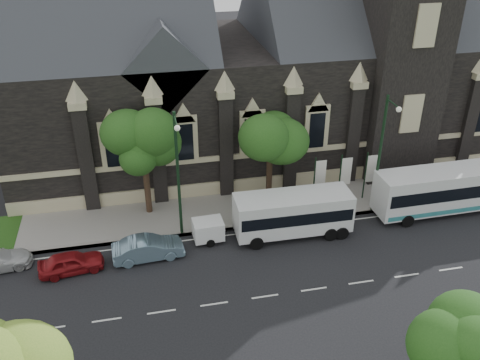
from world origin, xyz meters
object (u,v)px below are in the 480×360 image
object	(u,v)px
tree_walk_left	(145,140)
tour_coach	(454,188)
shuttle_bus	(293,212)
sedan	(148,248)
tree_walk_right	(273,128)
banner_flag_left	(318,177)
car_far_red	(71,262)
banner_flag_center	(344,174)
tree_park_east	(471,341)
street_lamp_near	(382,150)
box_trailer	(208,230)
banner_flag_right	(369,171)
street_lamp_mid	(178,170)

from	to	relation	value
tree_walk_left	tour_coach	world-z (taller)	tree_walk_left
shuttle_bus	sedan	size ratio (longest dim) A/B	1.75
tree_walk_right	banner_flag_left	size ratio (longest dim) A/B	1.95
car_far_red	banner_flag_center	bearing A→B (deg)	-85.45
tree_park_east	sedan	distance (m)	19.53
street_lamp_near	tour_coach	size ratio (longest dim) A/B	0.76
tree_walk_left	box_trailer	size ratio (longest dim) A/B	2.63
street_lamp_near	banner_flag_center	world-z (taller)	street_lamp_near
tour_coach	sedan	xyz separation A→B (m)	(-22.07, -1.07, -1.13)
sedan	box_trailer	bearing A→B (deg)	-79.21
tree_walk_left	street_lamp_near	distance (m)	16.22
banner_flag_right	shuttle_bus	distance (m)	7.62
banner_flag_left	shuttle_bus	bearing A→B (deg)	-131.66
tree_park_east	banner_flag_left	xyz separation A→B (m)	(0.11, 18.32, -2.24)
tree_walk_left	banner_flag_center	bearing A→B (deg)	-6.89
tree_park_east	box_trailer	world-z (taller)	tree_park_east
sedan	tree_walk_left	bearing A→B (deg)	-9.98
banner_flag_center	sedan	world-z (taller)	banner_flag_center
street_lamp_near	banner_flag_right	distance (m)	3.34
shuttle_bus	car_far_red	size ratio (longest dim) A/B	2.01
street_lamp_near	box_trailer	size ratio (longest dim) A/B	3.10
banner_flag_center	shuttle_bus	size ratio (longest dim) A/B	0.51
tree_walk_right	street_lamp_mid	distance (m)	8.10
tree_park_east	tree_walk_right	bearing A→B (deg)	98.42
banner_flag_center	tour_coach	size ratio (longest dim) A/B	0.34
street_lamp_mid	tour_coach	size ratio (longest dim) A/B	0.76
street_lamp_mid	banner_flag_left	bearing A→B (deg)	10.50
street_lamp_mid	tour_coach	distance (m)	19.98
banner_flag_right	sedan	distance (m)	17.18
street_lamp_near	tree_walk_left	bearing A→B (deg)	167.13
shuttle_bus	car_far_red	xyz separation A→B (m)	(-14.51, -1.01, -1.08)
street_lamp_mid	tour_coach	bearing A→B (deg)	-2.60
tree_walk_right	banner_flag_left	xyz separation A→B (m)	(3.08, -1.71, -3.43)
banner_flag_left	tour_coach	world-z (taller)	banner_flag_left
banner_flag_left	tree_park_east	bearing A→B (deg)	-90.35
sedan	car_far_red	world-z (taller)	sedan
banner_flag_left	banner_flag_center	size ratio (longest dim) A/B	1.00
banner_flag_left	banner_flag_right	size ratio (longest dim) A/B	1.00
car_far_red	tour_coach	bearing A→B (deg)	-94.71
tree_park_east	sedan	bearing A→B (deg)	130.98
banner_flag_center	banner_flag_right	bearing A→B (deg)	0.00
tree_park_east	tour_coach	xyz separation A→B (m)	(9.52, 15.52, -2.75)
banner_flag_left	box_trailer	bearing A→B (deg)	-161.99
street_lamp_mid	banner_flag_right	distance (m)	14.67
box_trailer	sedan	xyz separation A→B (m)	(-4.05, -1.07, -0.13)
street_lamp_mid	tree_walk_left	bearing A→B (deg)	116.47
tree_walk_left	street_lamp_mid	xyz separation A→B (m)	(1.80, -3.61, -0.62)
tree_walk_right	car_far_red	distance (m)	16.33
street_lamp_mid	box_trailer	bearing A→B (deg)	-28.05
street_lamp_mid	banner_flag_left	distance (m)	10.81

